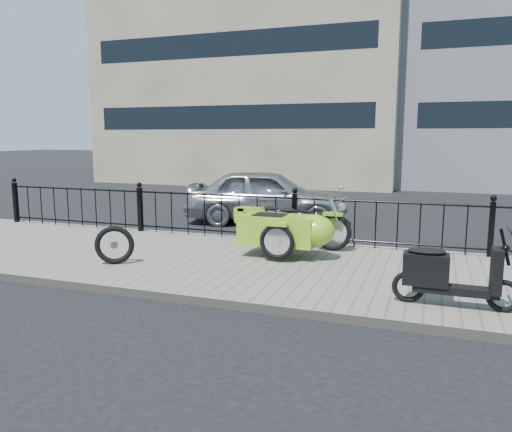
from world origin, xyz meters
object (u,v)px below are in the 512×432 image
(scooter, at_px, (446,275))
(sedan_car, at_px, (267,196))
(spare_tire, at_px, (114,245))
(motorcycle_sidecar, at_px, (290,229))

(scooter, bearing_deg, sedan_car, 126.95)
(sedan_car, bearing_deg, scooter, -154.39)
(spare_tire, bearing_deg, scooter, -4.00)
(motorcycle_sidecar, relative_size, spare_tire, 3.60)
(scooter, relative_size, spare_tire, 2.34)
(spare_tire, relative_size, sedan_car, 0.16)
(spare_tire, height_order, sedan_car, sedan_car)
(motorcycle_sidecar, height_order, scooter, scooter)
(scooter, distance_m, sedan_car, 6.96)
(spare_tire, bearing_deg, sedan_car, 80.71)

